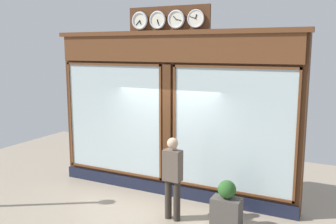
% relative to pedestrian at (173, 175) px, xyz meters
% --- Properties ---
extents(shop_facade, '(6.02, 0.42, 4.32)m').
position_rel_pedestrian_xyz_m(shop_facade, '(0.65, -1.22, 1.00)').
color(shop_facade, '#4C2B16').
rests_on(shop_facade, ground_plane).
extents(pedestrian, '(0.38, 0.25, 1.69)m').
position_rel_pedestrian_xyz_m(pedestrian, '(0.00, 0.00, 0.00)').
color(pedestrian, '#312A24').
rests_on(pedestrian, ground_plane).
extents(planter_box, '(0.56, 0.36, 0.59)m').
position_rel_pedestrian_xyz_m(planter_box, '(-1.08, -0.15, -0.63)').
color(planter_box, '#4C4742').
rests_on(planter_box, ground_plane).
extents(planter_shrub, '(0.35, 0.35, 0.35)m').
position_rel_pedestrian_xyz_m(planter_shrub, '(-1.08, -0.15, -0.16)').
color(planter_shrub, '#285623').
rests_on(planter_shrub, planter_box).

